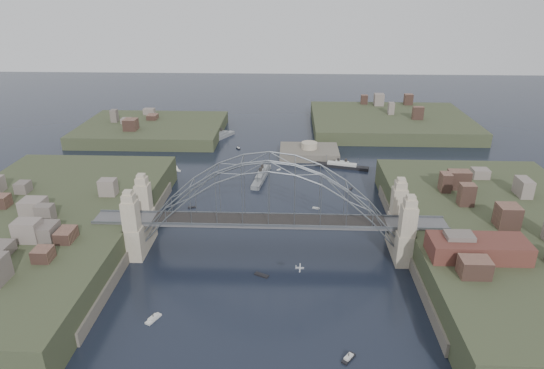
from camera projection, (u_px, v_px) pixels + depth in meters
The scene contains 23 objects.
ground at pixel (269, 250), 115.97m from camera, with size 500.00×500.00×0.00m, color black.
bridge at pixel (269, 205), 111.15m from camera, with size 84.00×13.80×24.60m.
shore_west at pixel (39, 239), 117.35m from camera, with size 50.50×90.00×12.00m.
shore_east at pixel (508, 248), 113.05m from camera, with size 50.50×90.00×12.00m.
headland_nw at pixel (153, 134), 205.21m from camera, with size 60.00×45.00×9.00m, color #333B23.
headland_ne at pixel (390, 126), 214.97m from camera, with size 70.00×55.00×9.50m, color #333B23.
fort_island at pixel (309, 157), 180.03m from camera, with size 22.00×16.00×9.40m.
wharf_shed at pixel (478, 248), 97.54m from camera, with size 20.00×8.00×4.00m, color #592D26.
finger_pier at pixel (469, 329), 88.48m from camera, with size 4.00×22.00×1.40m, color #535356.
naval_cruiser_near at pixel (261, 176), 158.51m from camera, with size 5.71×20.40×6.07m.
naval_cruiser_far at pixel (220, 137), 199.32m from camera, with size 10.65×16.73×5.98m.
ocean_liner at pixel (342, 166), 168.11m from camera, with size 18.83×7.36×4.62m.
aeroplane at pixel (299, 268), 94.54m from camera, with size 1.71×3.22×0.47m.
small_boat_a at pixel (192, 207), 138.09m from camera, with size 2.44×1.32×0.45m.
small_boat_b at pixel (316, 208), 137.51m from camera, with size 2.15×1.35×0.45m.
small_boat_c at pixel (262, 275), 105.82m from camera, with size 3.40×2.43×0.45m.
small_boat_d at pixel (350, 189), 150.28m from camera, with size 1.64×2.40×0.45m.
small_boat_e at pixel (177, 169), 165.57m from camera, with size 3.09×3.15×2.38m.
small_boat_f at pixel (279, 170), 165.99m from camera, with size 1.45×1.47×0.45m.
small_boat_g at pixel (349, 358), 82.19m from camera, with size 2.74×3.12×1.43m.
small_boat_h at pixel (238, 148), 187.41m from camera, with size 1.88×2.13×1.43m.
small_boat_i at pixel (400, 224), 128.30m from camera, with size 2.65×1.89×1.43m.
small_boat_j at pixel (153, 319), 91.91m from camera, with size 2.68×3.77×1.43m.
Camera 1 is at (4.82, -100.29, 60.27)m, focal length 31.17 mm.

